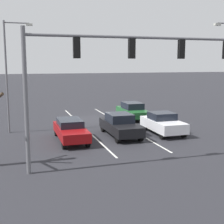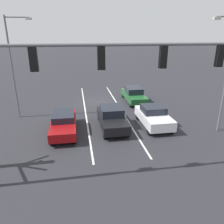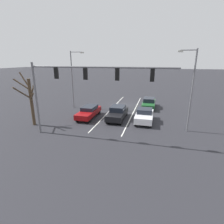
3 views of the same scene
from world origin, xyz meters
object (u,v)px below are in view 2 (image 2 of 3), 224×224
object	(u,v)px
car_black_midlane_front	(112,117)
car_darkgreen_leftlane_second	(134,95)
street_lamp_right_shoulder	(14,62)
car_white_leftlane_front	(154,116)
car_maroon_rightlane_front	(64,122)
traffic_signal_gantry	(86,73)

from	to	relation	value
car_black_midlane_front	car_darkgreen_leftlane_second	size ratio (longest dim) A/B	1.00
street_lamp_right_shoulder	car_white_leftlane_front	bearing A→B (deg)	160.87
car_maroon_rightlane_front	traffic_signal_gantry	xyz separation A→B (m)	(-1.47, 5.56, 4.44)
car_black_midlane_front	car_white_leftlane_front	distance (m)	3.22
car_maroon_rightlane_front	car_white_leftlane_front	distance (m)	6.78
car_black_midlane_front	street_lamp_right_shoulder	world-z (taller)	street_lamp_right_shoulder
car_white_leftlane_front	car_darkgreen_leftlane_second	distance (m)	6.43
car_maroon_rightlane_front	street_lamp_right_shoulder	world-z (taller)	street_lamp_right_shoulder
car_darkgreen_leftlane_second	street_lamp_right_shoulder	size ratio (longest dim) A/B	0.58
car_black_midlane_front	street_lamp_right_shoulder	bearing A→B (deg)	-25.34
car_black_midlane_front	street_lamp_right_shoulder	xyz separation A→B (m)	(7.26, -3.44, 3.86)
car_black_midlane_front	traffic_signal_gantry	bearing A→B (deg)	70.22
car_darkgreen_leftlane_second	street_lamp_right_shoulder	xyz separation A→B (m)	(10.62, 2.80, 3.90)
car_maroon_rightlane_front	car_white_leftlane_front	world-z (taller)	car_white_leftlane_front
car_white_leftlane_front	traffic_signal_gantry	world-z (taller)	traffic_signal_gantry
traffic_signal_gantry	car_black_midlane_front	bearing A→B (deg)	-109.78
traffic_signal_gantry	street_lamp_right_shoulder	size ratio (longest dim) A/B	1.56
car_maroon_rightlane_front	street_lamp_right_shoulder	xyz separation A→B (m)	(3.69, -3.73, 3.90)
street_lamp_right_shoulder	car_darkgreen_leftlane_second	bearing A→B (deg)	-165.24
traffic_signal_gantry	car_white_leftlane_front	bearing A→B (deg)	-133.25
car_darkgreen_leftlane_second	car_black_midlane_front	bearing A→B (deg)	61.70
car_black_midlane_front	car_darkgreen_leftlane_second	bearing A→B (deg)	-118.30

